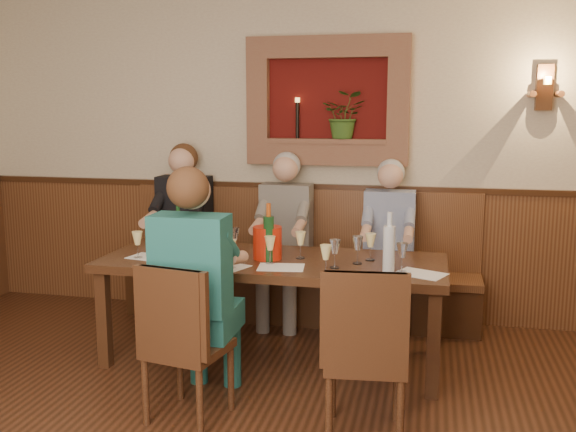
# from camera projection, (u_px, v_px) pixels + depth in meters

# --- Properties ---
(room_shell) EXTENTS (6.04, 6.04, 2.82)m
(room_shell) POSITION_uv_depth(u_px,v_px,m) (159.00, 85.00, 2.53)
(room_shell) COLOR #C2B093
(room_shell) RESTS_ON ground
(wainscoting) EXTENTS (6.02, 6.02, 1.15)m
(wainscoting) POSITION_uv_depth(u_px,v_px,m) (169.00, 394.00, 2.75)
(wainscoting) COLOR #4D2A16
(wainscoting) RESTS_ON ground
(wall_niche) EXTENTS (1.36, 0.30, 1.06)m
(wall_niche) POSITION_uv_depth(u_px,v_px,m) (332.00, 107.00, 5.33)
(wall_niche) COLOR #520E0B
(wall_niche) RESTS_ON ground
(wall_sconce) EXTENTS (0.25, 0.20, 0.35)m
(wall_sconce) POSITION_uv_depth(u_px,v_px,m) (545.00, 89.00, 4.94)
(wall_sconce) COLOR #4D2A16
(wall_sconce) RESTS_ON ground
(dining_table) EXTENTS (2.40, 0.90, 0.75)m
(dining_table) POSITION_uv_depth(u_px,v_px,m) (273.00, 269.00, 4.52)
(dining_table) COLOR black
(dining_table) RESTS_ON ground
(bench) EXTENTS (3.00, 0.45, 1.11)m
(bench) POSITION_uv_depth(u_px,v_px,m) (299.00, 282.00, 5.48)
(bench) COLOR #381E0F
(bench) RESTS_ON ground
(chair_near_left) EXTENTS (0.49, 0.49, 0.95)m
(chair_near_left) POSITION_uv_depth(u_px,v_px,m) (187.00, 374.00, 3.72)
(chair_near_left) COLOR black
(chair_near_left) RESTS_ON ground
(chair_near_right) EXTENTS (0.48, 0.48, 0.98)m
(chair_near_right) POSITION_uv_depth(u_px,v_px,m) (365.00, 388.00, 3.51)
(chair_near_right) COLOR black
(chair_near_right) RESTS_ON ground
(person_bench_left) EXTENTS (0.45, 0.55, 1.49)m
(person_bench_left) POSITION_uv_depth(u_px,v_px,m) (182.00, 245.00, 5.55)
(person_bench_left) COLOR black
(person_bench_left) RESTS_ON ground
(person_bench_mid) EXTENTS (0.42, 0.52, 1.44)m
(person_bench_mid) POSITION_uv_depth(u_px,v_px,m) (284.00, 253.00, 5.36)
(person_bench_mid) COLOR #5E5A56
(person_bench_mid) RESTS_ON ground
(person_bench_right) EXTENTS (0.41, 0.50, 1.39)m
(person_bench_right) POSITION_uv_depth(u_px,v_px,m) (388.00, 261.00, 5.18)
(person_bench_right) COLOR navy
(person_bench_right) RESTS_ON ground
(person_chair_front) EXTENTS (0.44, 0.54, 1.48)m
(person_chair_front) POSITION_uv_depth(u_px,v_px,m) (198.00, 308.00, 3.84)
(person_chair_front) COLOR #19515A
(person_chair_front) RESTS_ON ground
(spittoon_bucket) EXTENTS (0.25, 0.25, 0.23)m
(spittoon_bucket) POSITION_uv_depth(u_px,v_px,m) (267.00, 243.00, 4.49)
(spittoon_bucket) COLOR red
(spittoon_bucket) RESTS_ON dining_table
(wine_bottle_green_a) EXTENTS (0.08, 0.08, 0.40)m
(wine_bottle_green_a) POSITION_uv_depth(u_px,v_px,m) (269.00, 237.00, 4.41)
(wine_bottle_green_a) COLOR #19471E
(wine_bottle_green_a) RESTS_ON dining_table
(wine_bottle_green_b) EXTENTS (0.08, 0.08, 0.37)m
(wine_bottle_green_b) POSITION_uv_depth(u_px,v_px,m) (179.00, 233.00, 4.68)
(wine_bottle_green_b) COLOR #19471E
(wine_bottle_green_b) RESTS_ON dining_table
(water_bottle) EXTENTS (0.08, 0.08, 0.40)m
(water_bottle) POSITION_uv_depth(u_px,v_px,m) (389.00, 249.00, 4.07)
(water_bottle) COLOR silver
(water_bottle) RESTS_ON dining_table
(tasting_sheet_a) EXTENTS (0.32, 0.25, 0.00)m
(tasting_sheet_a) POSITION_uv_depth(u_px,v_px,m) (149.00, 257.00, 4.55)
(tasting_sheet_a) COLOR white
(tasting_sheet_a) RESTS_ON dining_table
(tasting_sheet_b) EXTENTS (0.33, 0.26, 0.00)m
(tasting_sheet_b) POSITION_uv_depth(u_px,v_px,m) (281.00, 267.00, 4.26)
(tasting_sheet_b) COLOR white
(tasting_sheet_b) RESTS_ON dining_table
(tasting_sheet_c) EXTENTS (0.36, 0.32, 0.00)m
(tasting_sheet_c) POSITION_uv_depth(u_px,v_px,m) (421.00, 274.00, 4.09)
(tasting_sheet_c) COLOR white
(tasting_sheet_c) RESTS_ON dining_table
(tasting_sheet_d) EXTENTS (0.36, 0.31, 0.00)m
(tasting_sheet_d) POSITION_uv_depth(u_px,v_px,m) (225.00, 266.00, 4.29)
(tasting_sheet_d) COLOR white
(tasting_sheet_d) RESTS_ON dining_table
(wine_glass_0) EXTENTS (0.08, 0.08, 0.19)m
(wine_glass_0) POSITION_uv_depth(u_px,v_px,m) (138.00, 245.00, 4.51)
(wine_glass_0) COLOR #FFF198
(wine_glass_0) RESTS_ON dining_table
(wine_glass_1) EXTENTS (0.08, 0.08, 0.19)m
(wine_glass_1) POSITION_uv_depth(u_px,v_px,m) (173.00, 238.00, 4.75)
(wine_glass_1) COLOR white
(wine_glass_1) RESTS_ON dining_table
(wine_glass_2) EXTENTS (0.08, 0.08, 0.19)m
(wine_glass_2) POSITION_uv_depth(u_px,v_px,m) (199.00, 248.00, 4.42)
(wine_glass_2) COLOR #FFF198
(wine_glass_2) RESTS_ON dining_table
(wine_glass_3) EXTENTS (0.08, 0.08, 0.19)m
(wine_glass_3) POSITION_uv_depth(u_px,v_px,m) (234.00, 241.00, 4.64)
(wine_glass_3) COLOR white
(wine_glass_3) RESTS_ON dining_table
(wine_glass_4) EXTENTS (0.08, 0.08, 0.19)m
(wine_glass_4) POSITION_uv_depth(u_px,v_px,m) (270.00, 250.00, 4.34)
(wine_glass_4) COLOR #FFF198
(wine_glass_4) RESTS_ON dining_table
(wine_glass_5) EXTENTS (0.08, 0.08, 0.19)m
(wine_glass_5) POSITION_uv_depth(u_px,v_px,m) (300.00, 245.00, 4.50)
(wine_glass_5) COLOR #FFF198
(wine_glass_5) RESTS_ON dining_table
(wine_glass_6) EXTENTS (0.08, 0.08, 0.19)m
(wine_glass_6) POSITION_uv_depth(u_px,v_px,m) (335.00, 254.00, 4.23)
(wine_glass_6) COLOR white
(wine_glass_6) RESTS_ON dining_table
(wine_glass_7) EXTENTS (0.08, 0.08, 0.19)m
(wine_glass_7) POSITION_uv_depth(u_px,v_px,m) (370.00, 247.00, 4.44)
(wine_glass_7) COLOR #FFF198
(wine_glass_7) RESTS_ON dining_table
(wine_glass_8) EXTENTS (0.08, 0.08, 0.19)m
(wine_glass_8) POSITION_uv_depth(u_px,v_px,m) (402.00, 258.00, 4.13)
(wine_glass_8) COLOR white
(wine_glass_8) RESTS_ON dining_table
(wine_glass_9) EXTENTS (0.08, 0.08, 0.19)m
(wine_glass_9) POSITION_uv_depth(u_px,v_px,m) (231.00, 254.00, 4.22)
(wine_glass_9) COLOR #FFF198
(wine_glass_9) RESTS_ON dining_table
(wine_glass_10) EXTENTS (0.08, 0.08, 0.19)m
(wine_glass_10) POSITION_uv_depth(u_px,v_px,m) (326.00, 260.00, 4.07)
(wine_glass_10) COLOR #FFF198
(wine_glass_10) RESTS_ON dining_table
(wine_glass_11) EXTENTS (0.08, 0.08, 0.19)m
(wine_glass_11) POSITION_uv_depth(u_px,v_px,m) (358.00, 250.00, 4.34)
(wine_glass_11) COLOR white
(wine_glass_11) RESTS_ON dining_table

